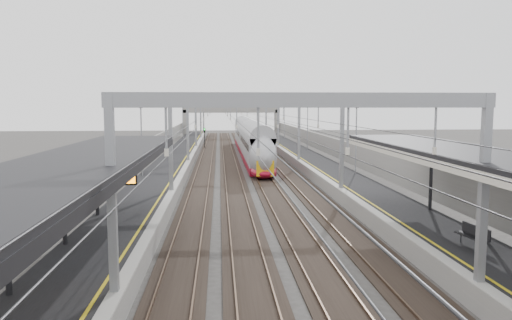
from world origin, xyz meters
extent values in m
cube|color=black|center=(-8.00, 45.00, 0.50)|extent=(4.00, 120.00, 1.00)
cube|color=black|center=(8.00, 45.00, 0.50)|extent=(4.00, 120.00, 1.00)
cube|color=black|center=(-4.50, 45.00, 0.04)|extent=(2.40, 140.00, 0.08)
cube|color=brown|center=(-5.22, 45.00, 0.13)|extent=(0.07, 140.00, 0.14)
cube|color=brown|center=(-3.78, 45.00, 0.13)|extent=(0.07, 140.00, 0.14)
cube|color=black|center=(-1.50, 45.00, 0.04)|extent=(2.40, 140.00, 0.08)
cube|color=brown|center=(-2.22, 45.00, 0.13)|extent=(0.07, 140.00, 0.14)
cube|color=brown|center=(-0.78, 45.00, 0.13)|extent=(0.07, 140.00, 0.14)
cube|color=black|center=(1.50, 45.00, 0.04)|extent=(2.40, 140.00, 0.08)
cube|color=brown|center=(0.78, 45.00, 0.13)|extent=(0.07, 140.00, 0.14)
cube|color=brown|center=(2.22, 45.00, 0.13)|extent=(0.07, 140.00, 0.14)
cube|color=black|center=(4.50, 45.00, 0.04)|extent=(2.40, 140.00, 0.08)
cube|color=brown|center=(3.78, 45.00, 0.13)|extent=(0.07, 140.00, 0.14)
cube|color=brown|center=(5.22, 45.00, 0.13)|extent=(0.07, 140.00, 0.14)
cube|color=gray|center=(-6.30, 2.00, 4.30)|extent=(0.28, 0.28, 6.60)
cube|color=gray|center=(6.30, 2.00, 4.30)|extent=(0.28, 0.28, 6.60)
cube|color=gray|center=(0.00, 2.00, 7.35)|extent=(13.00, 0.25, 0.50)
cube|color=gray|center=(-6.30, 22.00, 4.30)|extent=(0.28, 0.28, 6.60)
cube|color=gray|center=(6.30, 22.00, 4.30)|extent=(0.28, 0.28, 6.60)
cube|color=gray|center=(0.00, 22.00, 7.35)|extent=(13.00, 0.25, 0.50)
cube|color=gray|center=(-6.30, 42.00, 4.30)|extent=(0.28, 0.28, 6.60)
cube|color=gray|center=(6.30, 42.00, 4.30)|extent=(0.28, 0.28, 6.60)
cube|color=gray|center=(0.00, 42.00, 7.35)|extent=(13.00, 0.25, 0.50)
cube|color=gray|center=(-6.30, 62.00, 4.30)|extent=(0.28, 0.28, 6.60)
cube|color=gray|center=(6.30, 62.00, 4.30)|extent=(0.28, 0.28, 6.60)
cube|color=gray|center=(0.00, 62.00, 7.35)|extent=(13.00, 0.25, 0.50)
cube|color=gray|center=(-6.30, 82.00, 4.30)|extent=(0.28, 0.28, 6.60)
cube|color=gray|center=(6.30, 82.00, 4.30)|extent=(0.28, 0.28, 6.60)
cube|color=gray|center=(0.00, 82.00, 7.35)|extent=(13.00, 0.25, 0.50)
cube|color=gray|center=(-6.30, 100.00, 4.30)|extent=(0.28, 0.28, 6.60)
cube|color=gray|center=(6.30, 100.00, 4.30)|extent=(0.28, 0.28, 6.60)
cube|color=gray|center=(0.00, 100.00, 7.35)|extent=(13.00, 0.25, 0.50)
cylinder|color=#262628|center=(-4.50, 50.00, 5.50)|extent=(0.03, 140.00, 0.03)
cylinder|color=#262628|center=(-1.50, 50.00, 5.50)|extent=(0.03, 140.00, 0.03)
cylinder|color=#262628|center=(1.50, 50.00, 5.50)|extent=(0.03, 140.00, 0.03)
cylinder|color=#262628|center=(4.50, 50.00, 5.50)|extent=(0.03, 140.00, 0.03)
cube|color=black|center=(-8.00, 3.00, 5.12)|extent=(4.40, 30.00, 0.24)
cylinder|color=black|center=(-9.70, 2.00, 3.00)|extent=(0.20, 0.20, 4.00)
cylinder|color=black|center=(-9.70, 14.00, 3.00)|extent=(0.20, 0.20, 4.00)
cube|color=black|center=(-6.60, 4.00, 4.55)|extent=(1.60, 0.15, 0.55)
cube|color=orange|center=(-6.60, 3.92, 4.55)|extent=(1.50, 0.02, 0.42)
cylinder|color=black|center=(9.70, 14.00, 3.00)|extent=(0.20, 0.20, 4.00)
cube|color=gray|center=(0.00, 100.00, 6.20)|extent=(22.00, 2.20, 1.40)
cube|color=gray|center=(-10.50, 100.00, 3.10)|extent=(1.00, 2.20, 6.20)
cube|color=gray|center=(10.50, 100.00, 3.10)|extent=(1.00, 2.20, 6.20)
cube|color=gray|center=(-11.20, 45.00, 1.60)|extent=(0.30, 120.00, 3.20)
cube|color=gray|center=(11.20, 45.00, 1.60)|extent=(0.30, 120.00, 3.20)
cube|color=maroon|center=(1.50, 45.37, 0.59)|extent=(2.65, 22.54, 0.78)
cube|color=#9D9DA2|center=(1.50, 45.37, 2.45)|extent=(2.65, 22.54, 2.94)
cube|color=black|center=(1.50, 37.48, 0.28)|extent=(1.96, 2.35, 0.49)
cube|color=maroon|center=(1.50, 68.30, 0.59)|extent=(2.65, 22.54, 0.78)
cube|color=#9D9DA2|center=(1.50, 68.30, 2.45)|extent=(2.65, 22.54, 2.94)
cube|color=black|center=(1.50, 60.41, 0.28)|extent=(1.96, 2.35, 0.49)
ellipsoid|color=#9D9DA2|center=(1.50, 33.91, 2.16)|extent=(2.65, 5.10, 4.12)
cube|color=#E0A50B|center=(1.50, 31.80, 1.28)|extent=(1.67, 0.12, 1.47)
cube|color=black|center=(1.50, 32.24, 2.75)|extent=(1.57, 0.57, 0.92)
cube|color=black|center=(8.21, 6.24, 1.46)|extent=(0.76, 1.88, 0.06)
cube|color=black|center=(8.43, 6.28, 1.69)|extent=(0.37, 1.81, 0.51)
cylinder|color=black|center=(8.34, 5.54, 1.21)|extent=(0.06, 0.06, 0.43)
cylinder|color=black|center=(8.09, 6.94, 1.21)|extent=(0.06, 0.06, 0.43)
cylinder|color=black|center=(-5.20, 68.31, 1.50)|extent=(0.12, 0.12, 3.00)
cube|color=black|center=(-5.20, 68.31, 3.10)|extent=(0.32, 0.22, 0.75)
sphere|color=#0CE526|center=(-5.20, 68.18, 3.25)|extent=(0.16, 0.16, 0.16)
cylinder|color=black|center=(3.20, 70.62, 1.50)|extent=(0.12, 0.12, 3.00)
cube|color=black|center=(3.20, 70.62, 3.10)|extent=(0.32, 0.22, 0.75)
sphere|color=red|center=(3.20, 70.49, 3.25)|extent=(0.16, 0.16, 0.16)
cylinder|color=black|center=(5.40, 76.58, 1.50)|extent=(0.12, 0.12, 3.00)
cube|color=black|center=(5.40, 76.58, 3.10)|extent=(0.32, 0.22, 0.75)
sphere|color=red|center=(5.40, 76.45, 3.25)|extent=(0.16, 0.16, 0.16)
camera|label=1|loc=(-2.78, -14.33, 7.18)|focal=35.00mm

